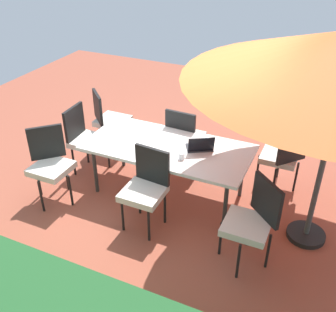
% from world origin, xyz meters
% --- Properties ---
extents(ground_plane, '(10.00, 10.00, 0.02)m').
position_xyz_m(ground_plane, '(0.00, 0.00, -0.01)').
color(ground_plane, '#9E4C38').
extents(dining_table, '(2.08, 1.01, 0.73)m').
position_xyz_m(dining_table, '(0.00, 0.00, 0.68)').
color(dining_table, white).
rests_on(dining_table, ground_plane).
extents(chair_east, '(0.47, 0.46, 0.98)m').
position_xyz_m(chair_east, '(1.30, -0.04, 0.55)').
color(chair_east, silver).
rests_on(chair_east, ground_plane).
extents(chair_south, '(0.46, 0.47, 0.98)m').
position_xyz_m(chair_south, '(0.04, -0.64, 0.55)').
color(chair_south, silver).
rests_on(chair_south, ground_plane).
extents(chair_southwest, '(0.59, 0.58, 0.98)m').
position_xyz_m(chair_southwest, '(-1.32, -0.70, 0.55)').
color(chair_southwest, silver).
rests_on(chair_southwest, ground_plane).
extents(chair_northwest, '(0.59, 0.59, 0.98)m').
position_xyz_m(chair_northwest, '(-1.28, 0.73, 0.55)').
color(chair_northwest, silver).
rests_on(chair_northwest, ground_plane).
extents(chair_northeast, '(0.59, 0.59, 0.98)m').
position_xyz_m(chair_northeast, '(1.32, 0.69, 0.55)').
color(chair_northeast, silver).
rests_on(chair_northeast, ground_plane).
extents(chair_southeast, '(0.59, 0.59, 0.98)m').
position_xyz_m(chair_southeast, '(1.32, -0.69, 0.55)').
color(chair_southeast, silver).
rests_on(chair_southeast, ground_plane).
extents(chair_north, '(0.47, 0.48, 0.98)m').
position_xyz_m(chair_north, '(-0.02, 0.66, 0.55)').
color(chair_north, silver).
rests_on(chair_north, ground_plane).
extents(laptop, '(0.40, 0.37, 0.21)m').
position_xyz_m(laptop, '(-0.40, -0.08, 0.78)').
color(laptop, '#2D2D33').
rests_on(laptop, dining_table).
extents(cup, '(0.07, 0.07, 0.08)m').
position_xyz_m(cup, '(-0.27, 0.21, 0.77)').
color(cup, white).
rests_on(cup, dining_table).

